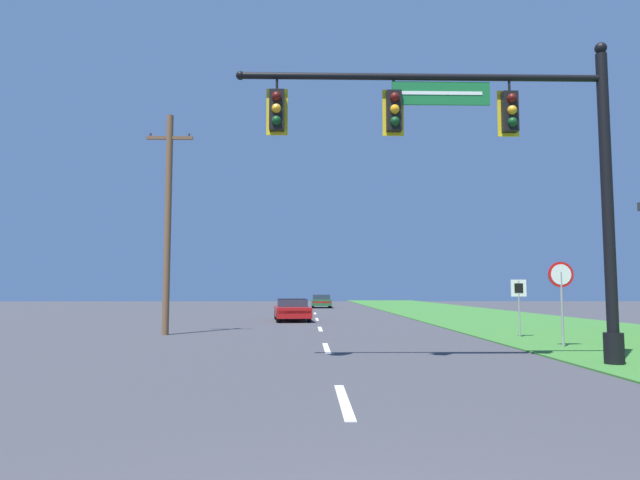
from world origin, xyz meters
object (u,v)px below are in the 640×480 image
signal_mast (504,161)px  far_car (321,301)px  stop_sign (561,285)px  car_ahead (292,310)px  utility_pole_near (168,219)px  route_sign_post (519,295)px

signal_mast → far_car: bearing=94.5°
signal_mast → stop_sign: 5.62m
stop_sign → signal_mast: bearing=-127.7°
far_car → car_ahead: bearing=-95.5°
utility_pole_near → route_sign_post: bearing=-7.5°
signal_mast → utility_pole_near: (-9.96, 9.04, -0.28)m
car_ahead → route_sign_post: route_sign_post is taller
route_sign_post → far_car: bearing=100.4°
car_ahead → utility_pole_near: (-4.56, -9.60, 3.81)m
signal_mast → utility_pole_near: 13.45m
far_car → utility_pole_near: utility_pole_near is taller
car_ahead → far_car: (2.17, 22.47, -0.00)m
route_sign_post → utility_pole_near: 13.38m
signal_mast → stop_sign: size_ratio=3.54×
car_ahead → stop_sign: size_ratio=1.84×
far_car → route_sign_post: 34.36m
stop_sign → utility_pole_near: size_ratio=0.29×
far_car → route_sign_post: route_sign_post is taller
car_ahead → stop_sign: (8.37, -14.79, 1.26)m
route_sign_post → signal_mast: bearing=-112.2°
car_ahead → route_sign_post: 14.11m
route_sign_post → stop_sign: bearing=-90.4°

